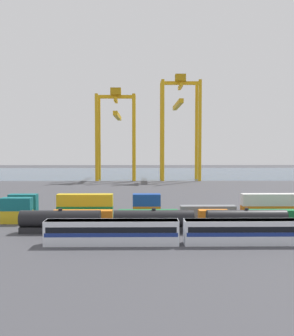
{
  "coord_description": "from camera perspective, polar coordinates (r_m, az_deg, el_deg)",
  "views": [
    {
      "loc": [
        -6.17,
        -83.94,
        15.46
      ],
      "look_at": [
        -4.56,
        24.25,
        9.63
      ],
      "focal_mm": 41.74,
      "sensor_mm": 36.0,
      "label": 1
    }
  ],
  "objects": [
    {
      "name": "shipping_container_10",
      "position": [
        89.41,
        -17.63,
        -4.49
      ],
      "size": [
        6.04,
        2.44,
        2.6
      ],
      "primitive_type": "cube",
      "color": "#146066",
      "rests_on": "shipping_container_9"
    },
    {
      "name": "shipping_container_13",
      "position": [
        86.03,
        -0.06,
        -6.39
      ],
      "size": [
        6.04,
        2.44,
        2.6
      ],
      "primitive_type": "cube",
      "color": "orange",
      "rests_on": "ground_plane"
    },
    {
      "name": "shipping_container_11",
      "position": [
        86.89,
        -9.02,
        -6.33
      ],
      "size": [
        12.1,
        2.44,
        2.6
      ],
      "primitive_type": "cube",
      "color": "#197538",
      "rests_on": "ground_plane"
    },
    {
      "name": "shipping_container_4",
      "position": [
        81.55,
        9.67,
        -6.96
      ],
      "size": [
        6.04,
        2.44,
        2.6
      ],
      "primitive_type": "cube",
      "color": "orange",
      "rests_on": "ground_plane"
    },
    {
      "name": "freight_tank_row",
      "position": [
        73.85,
        14.32,
        -7.45
      ],
      "size": [
        81.94,
        2.93,
        4.39
      ],
      "color": "#232326",
      "rests_on": "ground_plane"
    },
    {
      "name": "shipping_container_16",
      "position": [
        90.49,
        17.35,
        -6.06
      ],
      "size": [
        12.1,
        2.44,
        2.6
      ],
      "primitive_type": "cube",
      "color": "orange",
      "rests_on": "ground_plane"
    },
    {
      "name": "shipping_container_17",
      "position": [
        90.12,
        17.37,
        -4.43
      ],
      "size": [
        12.1,
        2.44,
        2.6
      ],
      "primitive_type": "cube",
      "color": "silver",
      "rests_on": "shipping_container_16"
    },
    {
      "name": "shipping_container_3",
      "position": [
        80.21,
        0.18,
        -7.08
      ],
      "size": [
        12.1,
        2.44,
        2.6
      ],
      "primitive_type": "cube",
      "color": "#197538",
      "rests_on": "ground_plane"
    },
    {
      "name": "gantry_crane_central",
      "position": [
        186.65,
        4.79,
        7.52
      ],
      "size": [
        18.48,
        37.38,
        49.08
      ],
      "color": "gold",
      "rests_on": "ground_plane"
    },
    {
      "name": "shipping_container_14",
      "position": [
        85.64,
        -0.06,
        -4.67
      ],
      "size": [
        6.04,
        2.44,
        2.6
      ],
      "primitive_type": "cube",
      "color": "#1C4299",
      "rests_on": "shipping_container_13"
    },
    {
      "name": "harbour_water",
      "position": [
        233.13,
        0.66,
        -0.72
      ],
      "size": [
        400.0,
        110.0,
        0.01
      ],
      "primitive_type": "cube",
      "color": "#384C60",
      "rests_on": "ground_plane"
    },
    {
      "name": "shipping_container_15",
      "position": [
        87.26,
        8.87,
        -6.29
      ],
      "size": [
        12.1,
        2.44,
        2.6
      ],
      "primitive_type": "cube",
      "color": "slate",
      "rests_on": "ground_plane"
    },
    {
      "name": "shipping_container_12",
      "position": [
        86.51,
        -9.03,
        -4.64
      ],
      "size": [
        12.1,
        2.44,
        2.6
      ],
      "primitive_type": "cube",
      "color": "gold",
      "rests_on": "shipping_container_11"
    },
    {
      "name": "shipping_container_9",
      "position": [
        89.79,
        -17.6,
        -6.14
      ],
      "size": [
        6.04,
        2.44,
        2.6
      ],
      "primitive_type": "cube",
      "color": "#146066",
      "rests_on": "ground_plane"
    },
    {
      "name": "shipping_container_1",
      "position": [
        83.69,
        -18.49,
        -5.02
      ],
      "size": [
        6.04,
        2.44,
        2.6
      ],
      "primitive_type": "cube",
      "color": "#146066",
      "rests_on": "shipping_container_0"
    },
    {
      "name": "shipping_container_5",
      "position": [
        84.99,
        18.61,
        -6.67
      ],
      "size": [
        12.1,
        2.44,
        2.6
      ],
      "primitive_type": "cube",
      "color": "#197538",
      "rests_on": "ground_plane"
    },
    {
      "name": "shipping_container_0",
      "position": [
        84.09,
        -18.46,
        -6.77
      ],
      "size": [
        6.04,
        2.44,
        2.6
      ],
      "primitive_type": "cube",
      "color": "gold",
      "rests_on": "ground_plane"
    },
    {
      "name": "gantry_crane_west",
      "position": [
        186.09,
        -4.51,
        6.38
      ],
      "size": [
        18.43,
        36.84,
        42.73
      ],
      "color": "gold",
      "rests_on": "ground_plane"
    },
    {
      "name": "ground_plane",
      "position": [
        125.05,
        1.98,
        -4.02
      ],
      "size": [
        420.0,
        420.0,
        0.0
      ],
      "primitive_type": "plane",
      "color": "#424247"
    },
    {
      "name": "passenger_train",
      "position": [
        65.0,
        14.86,
        -8.84
      ],
      "size": [
        65.2,
        3.14,
        3.9
      ],
      "color": "silver",
      "rests_on": "ground_plane"
    },
    {
      "name": "shipping_container_2",
      "position": [
        81.08,
        -9.37,
        -7.02
      ],
      "size": [
        12.1,
        2.44,
        2.6
      ],
      "primitive_type": "cube",
      "color": "orange",
      "rests_on": "ground_plane"
    }
  ]
}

